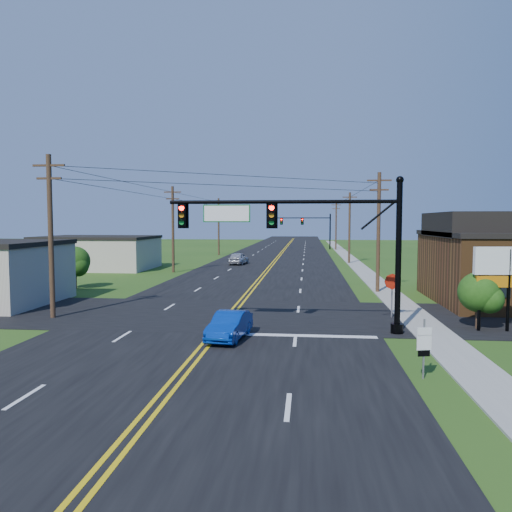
# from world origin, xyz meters

# --- Properties ---
(ground) EXTENTS (260.00, 260.00, 0.00)m
(ground) POSITION_xyz_m (0.00, 0.00, 0.00)
(ground) COLOR #244814
(ground) RESTS_ON ground
(road_main) EXTENTS (16.00, 220.00, 0.04)m
(road_main) POSITION_xyz_m (0.00, 50.00, 0.02)
(road_main) COLOR black
(road_main) RESTS_ON ground
(road_cross) EXTENTS (70.00, 10.00, 0.04)m
(road_cross) POSITION_xyz_m (0.00, 12.00, 0.02)
(road_cross) COLOR black
(road_cross) RESTS_ON ground
(sidewalk) EXTENTS (2.00, 160.00, 0.08)m
(sidewalk) POSITION_xyz_m (10.50, 40.00, 0.04)
(sidewalk) COLOR gray
(sidewalk) RESTS_ON ground
(signal_mast_main) EXTENTS (11.30, 0.60, 7.48)m
(signal_mast_main) POSITION_xyz_m (4.34, 8.00, 4.75)
(signal_mast_main) COLOR black
(signal_mast_main) RESTS_ON ground
(signal_mast_far) EXTENTS (10.98, 0.60, 7.48)m
(signal_mast_far) POSITION_xyz_m (4.44, 80.00, 4.55)
(signal_mast_far) COLOR black
(signal_mast_far) RESTS_ON ground
(cream_bldg_far) EXTENTS (12.20, 9.20, 3.70)m
(cream_bldg_far) POSITION_xyz_m (-19.00, 38.00, 1.86)
(cream_bldg_far) COLOR beige
(cream_bldg_far) RESTS_ON ground
(utility_pole_left_a) EXTENTS (1.80, 0.28, 9.00)m
(utility_pole_left_a) POSITION_xyz_m (-9.50, 10.00, 4.72)
(utility_pole_left_a) COLOR #3A281A
(utility_pole_left_a) RESTS_ON ground
(utility_pole_left_b) EXTENTS (1.80, 0.28, 9.00)m
(utility_pole_left_b) POSITION_xyz_m (-9.50, 35.00, 4.72)
(utility_pole_left_b) COLOR #3A281A
(utility_pole_left_b) RESTS_ON ground
(utility_pole_left_c) EXTENTS (1.80, 0.28, 9.00)m
(utility_pole_left_c) POSITION_xyz_m (-9.50, 62.00, 4.72)
(utility_pole_left_c) COLOR #3A281A
(utility_pole_left_c) RESTS_ON ground
(utility_pole_right_a) EXTENTS (1.80, 0.28, 9.00)m
(utility_pole_right_a) POSITION_xyz_m (9.80, 22.00, 4.72)
(utility_pole_right_a) COLOR #3A281A
(utility_pole_right_a) RESTS_ON ground
(utility_pole_right_b) EXTENTS (1.80, 0.28, 9.00)m
(utility_pole_right_b) POSITION_xyz_m (9.80, 48.00, 4.72)
(utility_pole_right_b) COLOR #3A281A
(utility_pole_right_b) RESTS_ON ground
(utility_pole_right_c) EXTENTS (1.80, 0.28, 9.00)m
(utility_pole_right_c) POSITION_xyz_m (9.80, 78.00, 4.72)
(utility_pole_right_c) COLOR #3A281A
(utility_pole_right_c) RESTS_ON ground
(tree_right_back) EXTENTS (3.00, 3.00, 4.10)m
(tree_right_back) POSITION_xyz_m (16.00, 26.00, 2.60)
(tree_right_back) COLOR #3A281A
(tree_right_back) RESTS_ON ground
(shrub_corner) EXTENTS (2.00, 2.00, 2.86)m
(shrub_corner) POSITION_xyz_m (13.00, 9.50, 1.85)
(shrub_corner) COLOR #3A281A
(shrub_corner) RESTS_ON ground
(tree_left) EXTENTS (2.40, 2.40, 3.37)m
(tree_left) POSITION_xyz_m (-14.00, 22.00, 2.16)
(tree_left) COLOR #3A281A
(tree_left) RESTS_ON ground
(blue_car) EXTENTS (1.76, 3.86, 1.23)m
(blue_car) POSITION_xyz_m (1.03, 6.07, 0.61)
(blue_car) COLOR #0731A2
(blue_car) RESTS_ON ground
(distant_car) EXTENTS (2.33, 4.59, 1.50)m
(distant_car) POSITION_xyz_m (-3.97, 45.03, 0.75)
(distant_car) COLOR #B8B7BC
(distant_car) RESTS_ON ground
(route_sign) EXTENTS (0.51, 0.15, 2.07)m
(route_sign) POSITION_xyz_m (8.48, 1.12, 1.20)
(route_sign) COLOR slate
(route_sign) RESTS_ON ground
(stop_sign) EXTENTS (0.88, 0.16, 2.48)m
(stop_sign) POSITION_xyz_m (9.20, 11.98, 1.79)
(stop_sign) COLOR slate
(stop_sign) RESTS_ON ground
(pylon_sign) EXTENTS (2.03, 0.48, 4.14)m
(pylon_sign) POSITION_xyz_m (13.54, 9.00, 3.02)
(pylon_sign) COLOR black
(pylon_sign) RESTS_ON ground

